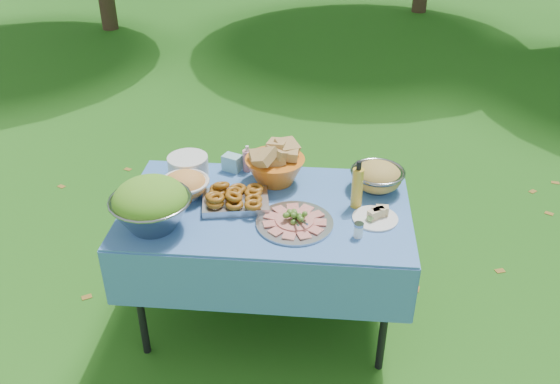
% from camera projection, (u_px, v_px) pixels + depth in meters
% --- Properties ---
extents(ground, '(80.00, 80.00, 0.00)m').
position_uv_depth(ground, '(268.00, 317.00, 3.43)').
color(ground, '#0E3B0A').
rests_on(ground, ground).
extents(picnic_table, '(1.46, 0.86, 0.76)m').
position_uv_depth(picnic_table, '(267.00, 265.00, 3.23)').
color(picnic_table, '#729EDB').
rests_on(picnic_table, ground).
extents(salad_bowl, '(0.50, 0.50, 0.26)m').
position_uv_depth(salad_bowl, '(151.00, 204.00, 2.81)').
color(salad_bowl, gray).
rests_on(salad_bowl, picnic_table).
extents(pasta_bowl_white, '(0.29, 0.29, 0.14)m').
position_uv_depth(pasta_bowl_white, '(185.00, 185.00, 3.07)').
color(pasta_bowl_white, silver).
rests_on(pasta_bowl_white, picnic_table).
extents(plate_stack, '(0.27, 0.27, 0.11)m').
position_uv_depth(plate_stack, '(188.00, 166.00, 3.28)').
color(plate_stack, silver).
rests_on(plate_stack, picnic_table).
extents(wipes_box, '(0.12, 0.11, 0.09)m').
position_uv_depth(wipes_box, '(232.00, 163.00, 3.33)').
color(wipes_box, '#7FC0C9').
rests_on(wipes_box, picnic_table).
extents(sanitizer_bottle, '(0.06, 0.06, 0.15)m').
position_uv_depth(sanitizer_bottle, '(247.00, 158.00, 3.31)').
color(sanitizer_bottle, pink).
rests_on(sanitizer_bottle, picnic_table).
extents(bread_bowl, '(0.40, 0.40, 0.22)m').
position_uv_depth(bread_bowl, '(275.00, 164.00, 3.19)').
color(bread_bowl, '#CF6719').
rests_on(bread_bowl, picnic_table).
extents(pasta_bowl_steel, '(0.36, 0.36, 0.15)m').
position_uv_depth(pasta_bowl_steel, '(377.00, 176.00, 3.14)').
color(pasta_bowl_steel, gray).
rests_on(pasta_bowl_steel, picnic_table).
extents(fried_tray, '(0.37, 0.29, 0.08)m').
position_uv_depth(fried_tray, '(235.00, 199.00, 3.02)').
color(fried_tray, '#AEADB2').
rests_on(fried_tray, picnic_table).
extents(charcuterie_platter, '(0.43, 0.43, 0.09)m').
position_uv_depth(charcuterie_platter, '(295.00, 216.00, 2.87)').
color(charcuterie_platter, '#A1A2A7').
rests_on(charcuterie_platter, picnic_table).
extents(oil_bottle, '(0.06, 0.06, 0.26)m').
position_uv_depth(oil_bottle, '(357.00, 184.00, 2.96)').
color(oil_bottle, gold).
rests_on(oil_bottle, picnic_table).
extents(cheese_plate, '(0.29, 0.29, 0.06)m').
position_uv_depth(cheese_plate, '(376.00, 214.00, 2.91)').
color(cheese_plate, silver).
rests_on(cheese_plate, picnic_table).
extents(shaker, '(0.05, 0.05, 0.08)m').
position_uv_depth(shaker, '(358.00, 230.00, 2.78)').
color(shaker, white).
rests_on(shaker, picnic_table).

